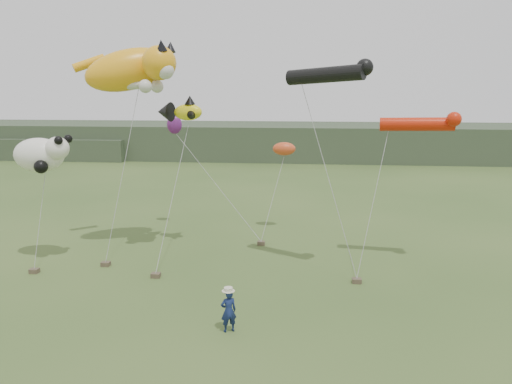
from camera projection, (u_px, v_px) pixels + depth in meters
ground at (207, 320)px, 18.03m from camera, size 120.00×120.00×0.00m
headland at (253, 141)px, 61.50m from camera, size 90.00×13.00×4.00m
festival_attendant at (229, 311)px, 17.00m from camera, size 0.65×0.56×1.51m
sandbag_anchors at (183, 266)px, 23.24m from camera, size 14.84×5.50×0.20m
cat_kite at (135, 69)px, 24.01m from camera, size 5.72×3.74×2.88m
fish_kite at (179, 111)px, 25.01m from camera, size 2.65×1.75×1.31m
tube_kites at (375, 97)px, 21.73m from camera, size 7.80×3.33×3.13m
panda_kite at (42, 154)px, 23.16m from camera, size 2.81×1.82×1.74m
misc_kites at (237, 138)px, 28.67m from camera, size 7.48×0.76×2.25m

